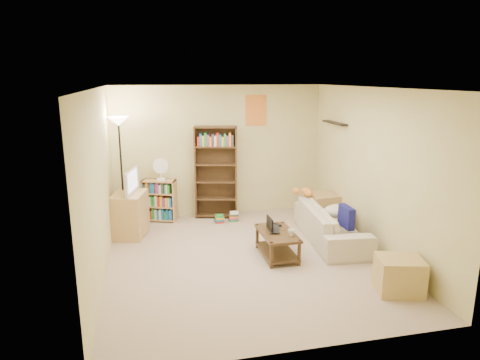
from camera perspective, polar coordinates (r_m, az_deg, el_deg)
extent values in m
plane|color=tan|center=(6.49, 0.79, -10.48)|extent=(4.50, 4.50, 0.00)
cube|color=beige|center=(8.25, -2.79, 3.85)|extent=(4.00, 0.04, 2.50)
cube|color=beige|center=(4.02, 8.30, -6.92)|extent=(4.00, 0.04, 2.50)
cube|color=beige|center=(5.96, -18.22, -0.66)|extent=(0.04, 4.50, 2.50)
cube|color=beige|center=(6.82, 17.40, 1.15)|extent=(0.04, 4.50, 2.50)
cube|color=white|center=(5.92, 0.87, 12.17)|extent=(4.00, 4.50, 0.04)
cube|color=red|center=(8.29, 2.13, 9.27)|extent=(0.40, 0.02, 0.58)
cube|color=black|center=(7.83, 12.49, 7.45)|extent=(0.12, 0.80, 0.03)
imported|color=#BDAF9C|center=(7.25, 12.04, -5.74)|extent=(2.08, 1.13, 0.56)
cube|color=navy|center=(6.83, 14.00, -4.79)|extent=(0.11, 0.37, 0.33)
ellipsoid|color=beige|center=(7.28, 13.04, -4.06)|extent=(0.52, 0.37, 0.22)
ellipsoid|color=orange|center=(7.76, 8.93, -1.58)|extent=(0.37, 0.19, 0.14)
sphere|color=orange|center=(7.70, 7.47, -1.48)|extent=(0.12, 0.12, 0.12)
cube|color=#46321B|center=(6.46, 5.00, -7.08)|extent=(0.49, 0.88, 0.04)
cube|color=#46321B|center=(6.57, 4.95, -9.47)|extent=(0.47, 0.83, 0.03)
cube|color=#46321B|center=(6.13, 4.21, -10.02)|extent=(0.04, 0.04, 0.39)
cube|color=#46321B|center=(6.26, 7.89, -9.62)|extent=(0.04, 0.04, 0.39)
cube|color=#46321B|center=(6.82, 2.31, -7.50)|extent=(0.04, 0.04, 0.39)
cube|color=#46321B|center=(6.93, 5.64, -7.19)|extent=(0.04, 0.04, 0.39)
imported|color=black|center=(6.52, 5.05, -6.58)|extent=(0.47, 0.40, 0.03)
cube|color=white|center=(6.45, 3.99, -5.82)|extent=(0.01, 0.29, 0.19)
imported|color=silver|center=(6.31, 6.87, -6.98)|extent=(0.17, 0.17, 0.10)
cube|color=black|center=(6.74, 5.04, -5.93)|extent=(0.09, 0.16, 0.02)
cube|color=tan|center=(7.51, -14.49, -4.48)|extent=(0.66, 0.80, 0.74)
imported|color=black|center=(7.35, -14.75, -0.22)|extent=(0.75, 0.44, 0.40)
cube|color=#472F1B|center=(8.11, -3.21, 1.00)|extent=(0.83, 0.44, 1.76)
cube|color=tan|center=(8.13, -10.67, -2.71)|extent=(0.66, 0.44, 0.79)
cylinder|color=white|center=(8.01, -10.48, 0.11)|extent=(0.16, 0.16, 0.04)
cylinder|color=white|center=(7.99, -10.51, 0.81)|extent=(0.02, 0.02, 0.16)
cylinder|color=white|center=(7.93, -10.55, 1.89)|extent=(0.28, 0.06, 0.28)
cylinder|color=black|center=(7.87, -15.02, -6.42)|extent=(0.30, 0.30, 0.03)
cylinder|color=black|center=(7.60, -15.44, 0.15)|extent=(0.03, 0.03, 1.88)
cone|color=beige|center=(7.45, -15.92, 7.54)|extent=(0.34, 0.34, 0.15)
cube|color=tan|center=(8.00, 10.84, -3.84)|extent=(0.55, 0.55, 0.57)
cube|color=tan|center=(5.84, 20.47, -11.80)|extent=(0.64, 0.58, 0.45)
cube|color=red|center=(7.98, -2.76, -5.20)|extent=(0.18, 0.14, 0.15)
cube|color=#1966B2|center=(8.05, -0.87, -4.88)|extent=(0.18, 0.14, 0.18)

